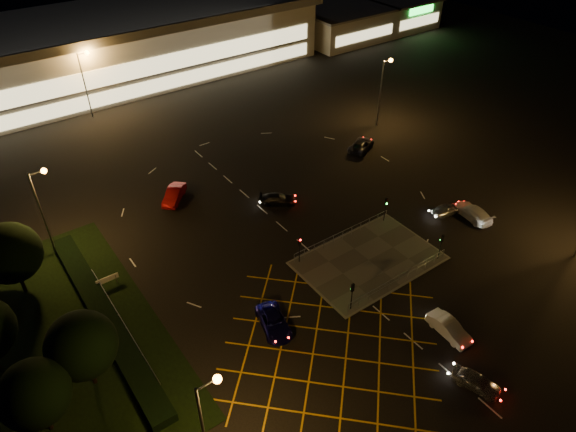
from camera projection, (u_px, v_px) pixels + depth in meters
ground at (341, 258)px, 53.50m from camera, size 180.00×180.00×0.00m
pedestrian_island at (369, 260)px, 53.09m from camera, size 14.00×9.00×0.12m
grass_verge at (49, 345)px, 44.33m from camera, size 18.00×30.00×0.08m
hedge at (105, 316)px, 46.38m from camera, size 2.00×26.00×1.00m
supermarket at (115, 46)px, 90.58m from camera, size 72.00×26.50×10.50m
retail_unit_a at (343, 24)px, 108.09m from camera, size 18.80×14.80×6.35m
retail_unit_b at (397, 11)px, 115.53m from camera, size 14.80×14.80×6.35m
streetlight_sw at (208, 418)px, 31.71m from camera, size 1.78×0.56×10.03m
streetlight_nw at (43, 202)px, 50.28m from camera, size 1.78×0.56×10.03m
streetlight_ne at (383, 83)px, 73.95m from camera, size 1.78×0.56×10.03m
streetlight_far_left at (86, 75)px, 76.31m from camera, size 1.78×0.56×10.03m
streetlight_far_right at (294, 25)px, 96.24m from camera, size 1.78×0.56×10.03m
signal_sw at (352, 291)px, 46.32m from camera, size 0.28×0.30×3.15m
signal_se at (442, 242)px, 51.91m from camera, size 0.28×0.30×3.15m
signal_nw at (300, 245)px, 51.51m from camera, size 0.28×0.30×3.15m
signal_ne at (386, 204)px, 57.10m from camera, size 0.28×0.30×3.15m
tree_a at (34, 394)px, 35.62m from camera, size 5.04×5.04×6.86m
tree_c at (9, 253)px, 46.58m from camera, size 5.76×5.76×7.84m
tree_e at (82, 345)px, 38.60m from camera, size 5.40×5.40×7.35m
car_near_silver at (476, 381)px, 40.71m from camera, size 2.69×4.18×1.32m
car_queue_white at (449, 328)px, 45.01m from camera, size 1.74×4.42×1.43m
car_left_blue at (274, 322)px, 45.59m from camera, size 3.40×5.28×1.35m
car_far_dkgrey at (278, 199)px, 60.96m from camera, size 4.58×3.92×1.26m
car_right_silver at (447, 209)px, 59.30m from camera, size 4.00×2.25×1.29m
car_circ_red at (174, 195)px, 61.43m from camera, size 4.49×4.56×1.56m
car_east_grey at (362, 145)px, 71.37m from camera, size 5.54×4.22×1.40m
car_approach_white at (473, 212)px, 58.69m from camera, size 2.78×5.34×1.48m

